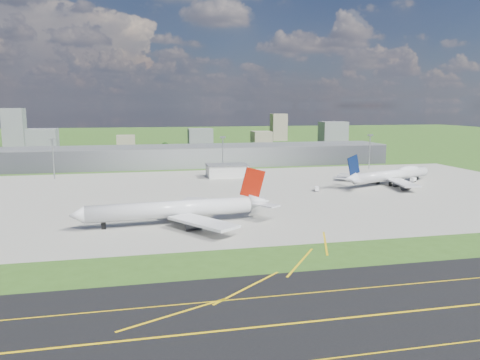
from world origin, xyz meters
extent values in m
plane|color=#345A1C|center=(0.00, 150.00, 0.00)|extent=(1400.00, 1400.00, 0.00)
cube|color=black|center=(0.00, -110.00, 0.03)|extent=(1400.00, 60.00, 0.06)
cube|color=#9C9A8E|center=(10.00, 40.00, 0.04)|extent=(360.00, 190.00, 0.08)
cube|color=gray|center=(0.00, 165.00, 7.50)|extent=(300.00, 42.00, 15.00)
cube|color=silver|center=(10.00, 100.00, 4.00)|extent=(26.00, 16.00, 8.00)
cylinder|color=gray|center=(-100.00, 115.00, 12.50)|extent=(0.70, 0.70, 25.00)
cube|color=gray|center=(-100.00, 115.00, 25.30)|extent=(3.50, 2.00, 1.20)
cylinder|color=gray|center=(10.00, 115.00, 12.50)|extent=(0.70, 0.70, 25.00)
cube|color=gray|center=(10.00, 115.00, 25.30)|extent=(3.50, 2.00, 1.20)
cylinder|color=gray|center=(120.00, 115.00, 12.50)|extent=(0.70, 0.70, 25.00)
cube|color=gray|center=(120.00, 115.00, 25.30)|extent=(3.50, 2.00, 1.20)
cylinder|color=silver|center=(-35.00, -18.21, 6.14)|extent=(65.10, 11.86, 6.70)
cone|color=silver|center=(-70.06, -21.02, 6.14)|extent=(6.10, 7.13, 6.70)
cone|color=silver|center=(1.73, -15.26, 7.04)|extent=(9.44, 7.39, 6.70)
cube|color=#9C0D08|center=(-37.23, -18.39, 4.06)|extent=(53.16, 6.98, 1.45)
cube|color=silver|center=(-24.27, -33.32, 4.13)|extent=(24.76, 29.61, 1.01)
cube|color=silver|center=(-26.81, -1.58, 4.13)|extent=(21.54, 30.54, 1.01)
cube|color=#941408|center=(-1.05, -15.49, 15.08)|extent=(11.13, 1.45, 13.49)
cylinder|color=#38383D|center=(-27.32, -29.36, 2.01)|extent=(6.41, 4.05, 3.57)
cylinder|color=#38383D|center=(-29.19, -5.98, 2.01)|extent=(6.41, 4.05, 3.57)
cube|color=black|center=(-27.92, -22.68, 1.40)|extent=(1.89, 1.48, 2.79)
cube|color=black|center=(-28.72, -12.67, 1.40)|extent=(1.89, 1.48, 2.79)
cube|color=black|center=(-60.60, -20.26, 1.40)|extent=(1.89, 1.48, 2.79)
cylinder|color=silver|center=(101.02, 51.20, 5.52)|extent=(60.24, 28.32, 6.22)
cone|color=silver|center=(132.35, 63.37, 5.52)|extent=(6.93, 7.61, 6.22)
cone|color=silver|center=(68.29, 38.49, 6.32)|extent=(9.73, 8.70, 6.22)
cube|color=navy|center=(102.89, 51.93, 3.59)|extent=(48.47, 20.85, 1.30)
ellipsoid|color=silver|center=(116.10, 57.06, 7.38)|extent=(20.81, 13.01, 5.60)
cube|color=silver|center=(87.11, 62.14, 3.71)|extent=(27.48, 24.57, 0.90)
cube|color=silver|center=(98.14, 33.74, 3.71)|extent=(13.19, 29.04, 0.90)
cube|color=#08153A|center=(70.63, 39.40, 13.64)|extent=(9.50, 4.09, 12.12)
cylinder|color=#38383D|center=(92.89, 57.73, 1.81)|extent=(6.31, 4.99, 3.21)
cylinder|color=#38383D|center=(83.86, 64.99, 1.81)|extent=(6.31, 4.99, 3.21)
cylinder|color=#38383D|center=(99.43, 40.90, 1.81)|extent=(6.31, 4.99, 3.21)
cylinder|color=#38383D|center=(97.66, 29.45, 1.81)|extent=(6.31, 4.99, 3.21)
cube|color=black|center=(93.77, 53.23, 1.25)|extent=(1.93, 1.70, 2.51)
cube|color=black|center=(97.04, 44.81, 1.25)|extent=(1.93, 1.70, 2.51)
cube|color=black|center=(124.40, 60.29, 1.25)|extent=(1.93, 1.70, 2.51)
cube|color=#CAA00B|center=(-37.84, -2.28, 1.09)|extent=(3.56, 3.78, 1.33)
cube|color=black|center=(-37.84, -2.28, 0.43)|extent=(3.32, 3.45, 0.70)
cube|color=white|center=(48.62, 38.29, 1.50)|extent=(3.27, 5.22, 2.13)
cube|color=black|center=(48.62, 38.29, 0.43)|extent=(3.19, 4.54, 0.70)
cube|color=white|center=(118.72, 55.47, 1.51)|extent=(5.25, 4.76, 2.16)
cube|color=black|center=(118.72, 55.47, 0.43)|extent=(4.74, 4.41, 0.70)
cube|color=slate|center=(-140.00, 300.00, 12.00)|extent=(28.00, 22.00, 24.00)
cube|color=gray|center=(-60.00, 340.00, 7.00)|extent=(20.00, 18.00, 14.00)
cube|color=slate|center=(20.00, 310.00, 11.00)|extent=(26.00, 20.00, 22.00)
cube|color=gray|center=(100.00, 350.00, 8.00)|extent=(22.00, 24.00, 16.00)
cube|color=slate|center=(180.00, 320.00, 14.00)|extent=(30.00, 22.00, 28.00)
cube|color=slate|center=(-180.00, 360.00, 22.00)|extent=(22.00, 20.00, 44.00)
cube|color=gray|center=(140.00, 410.00, 18.00)|extent=(20.00, 18.00, 36.00)
cylinder|color=#382314|center=(-110.00, 265.00, 1.50)|extent=(0.70, 0.70, 3.00)
sphere|color=black|center=(-110.00, 265.00, 4.88)|extent=(6.75, 6.75, 6.75)
cylinder|color=#382314|center=(-20.00, 280.00, 1.80)|extent=(0.70, 0.70, 3.60)
sphere|color=black|center=(-20.00, 280.00, 5.85)|extent=(8.10, 8.10, 8.10)
cylinder|color=#382314|center=(70.00, 275.00, 1.70)|extent=(0.70, 0.70, 3.40)
sphere|color=black|center=(70.00, 275.00, 5.53)|extent=(7.65, 7.65, 7.65)
cylinder|color=#382314|center=(160.00, 285.00, 1.40)|extent=(0.70, 0.70, 2.80)
sphere|color=black|center=(160.00, 285.00, 4.55)|extent=(6.30, 6.30, 6.30)
camera|label=1|loc=(-46.68, -200.18, 46.56)|focal=35.00mm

